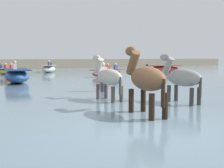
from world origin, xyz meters
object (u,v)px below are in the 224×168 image
(boat_near_starboard, at_px, (17,76))
(person_spectator_far, at_px, (103,80))
(horse_trailing_pinto, at_px, (108,78))
(boat_far_inshore, at_px, (49,69))
(horse_flank_bay, at_px, (146,81))
(horse_lead_grey, at_px, (182,79))
(boat_mid_channel, at_px, (6,71))
(boat_distant_west, at_px, (163,69))
(boat_mid_outer, at_px, (107,73))

(boat_near_starboard, distance_m, person_spectator_far, 6.63)
(horse_trailing_pinto, bearing_deg, boat_far_inshore, 78.54)
(horse_flank_bay, relative_size, person_spectator_far, 1.29)
(boat_near_starboard, bearing_deg, boat_far_inshore, 63.93)
(horse_lead_grey, xyz_separation_m, person_spectator_far, (-0.73, 3.92, -0.28))
(horse_flank_bay, bearing_deg, boat_mid_channel, 90.21)
(horse_trailing_pinto, bearing_deg, horse_lead_grey, -43.33)
(horse_trailing_pinto, distance_m, boat_mid_channel, 17.04)
(horse_trailing_pinto, xyz_separation_m, person_spectator_far, (1.00, 2.29, -0.26))
(boat_near_starboard, height_order, boat_far_inshore, boat_near_starboard)
(boat_distant_west, bearing_deg, boat_far_inshore, 143.60)
(horse_trailing_pinto, bearing_deg, horse_flank_bay, -98.40)
(boat_mid_outer, height_order, person_spectator_far, person_spectator_far)
(boat_mid_channel, bearing_deg, boat_far_inshore, 23.45)
(boat_mid_outer, bearing_deg, boat_mid_channel, 130.74)
(boat_near_starboard, bearing_deg, horse_lead_grey, -73.71)
(horse_lead_grey, xyz_separation_m, boat_far_inshore, (2.10, 20.52, -0.41))
(horse_trailing_pinto, distance_m, boat_near_starboard, 8.63)
(horse_trailing_pinto, relative_size, person_spectator_far, 1.17)
(horse_trailing_pinto, height_order, horse_flank_bay, horse_flank_bay)
(horse_lead_grey, relative_size, boat_near_starboard, 0.50)
(horse_flank_bay, xyz_separation_m, person_spectator_far, (1.39, 4.90, -0.38))
(horse_flank_bay, xyz_separation_m, boat_mid_channel, (-0.07, 19.64, -0.58))
(horse_flank_bay, bearing_deg, boat_near_starboard, 94.38)
(horse_trailing_pinto, height_order, boat_far_inshore, horse_trailing_pinto)
(horse_flank_bay, distance_m, boat_near_starboard, 11.18)
(horse_trailing_pinto, distance_m, horse_flank_bay, 2.64)
(boat_near_starboard, bearing_deg, horse_flank_bay, -85.62)
(horse_lead_grey, bearing_deg, boat_mid_outer, 72.25)
(horse_lead_grey, height_order, boat_distant_west, horse_lead_grey)
(boat_far_inshore, relative_size, boat_mid_channel, 1.50)
(person_spectator_far, bearing_deg, horse_flank_bay, -105.84)
(horse_flank_bay, height_order, boat_mid_outer, horse_flank_bay)
(horse_trailing_pinto, xyz_separation_m, boat_distant_west, (12.67, 12.37, -0.39))
(horse_lead_grey, distance_m, boat_mid_outer, 12.35)
(boat_mid_channel, bearing_deg, boat_mid_outer, -49.26)
(boat_near_starboard, relative_size, person_spectator_far, 2.37)
(horse_lead_grey, xyz_separation_m, boat_mid_outer, (3.76, 11.75, -0.46))
(horse_trailing_pinto, height_order, person_spectator_far, horse_trailing_pinto)
(horse_lead_grey, distance_m, boat_near_starboard, 10.59)
(horse_trailing_pinto, xyz_separation_m, boat_mid_channel, (-0.46, 17.03, -0.46))
(boat_distant_west, xyz_separation_m, person_spectator_far, (-11.66, -10.08, 0.14))
(horse_trailing_pinto, bearing_deg, boat_mid_channel, 91.54)
(boat_near_starboard, bearing_deg, boat_mid_outer, 13.30)
(boat_distant_west, height_order, person_spectator_far, person_spectator_far)
(boat_mid_outer, xyz_separation_m, boat_mid_channel, (-5.95, 6.91, -0.02))
(horse_lead_grey, relative_size, boat_far_inshore, 0.51)
(horse_flank_bay, relative_size, boat_distant_west, 0.61)
(boat_near_starboard, xyz_separation_m, person_spectator_far, (2.24, -6.24, 0.09))
(boat_near_starboard, height_order, boat_mid_channel, boat_near_starboard)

